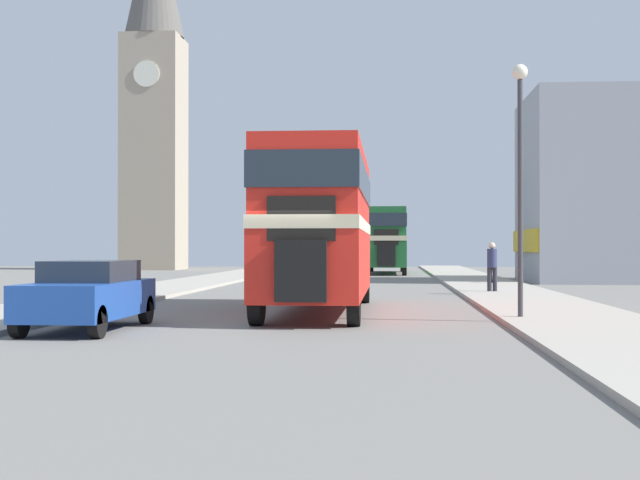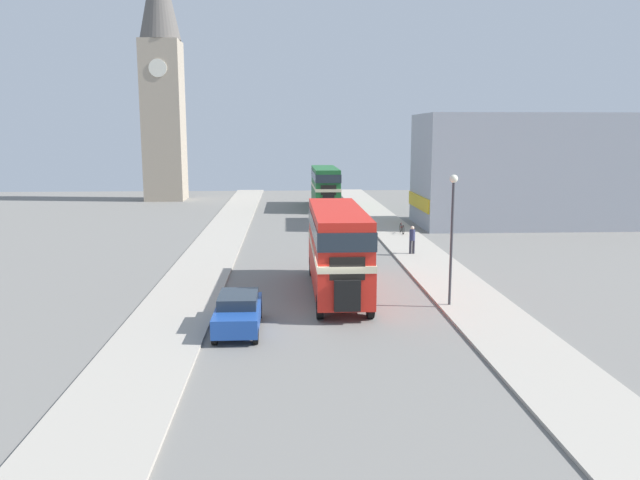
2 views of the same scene
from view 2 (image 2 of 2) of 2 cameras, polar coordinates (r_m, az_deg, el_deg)
name	(u,v)px [view 2 (image 2 of 2)]	position (r m, az deg, el deg)	size (l,w,h in m)	color
ground_plane	(330,317)	(26.89, 0.92, -7.04)	(120.00, 120.00, 0.00)	slate
sidewalk_right	(485,313)	(28.14, 14.85, -6.48)	(3.50, 120.00, 0.12)	#A8A093
sidewalk_left	(171,318)	(27.27, -13.49, -6.95)	(3.50, 120.00, 0.12)	#A8A093
double_decker_bus	(337,244)	(30.15, 1.61, -0.33)	(2.45, 10.22, 4.20)	red
bus_distant	(325,184)	(65.68, 0.47, 5.14)	(2.52, 11.00, 4.23)	#1E602D
car_parked_near	(238,312)	(25.17, -7.48, -6.51)	(1.72, 4.24, 1.45)	#1E479E
pedestrian_walking	(412,238)	(40.38, 8.43, 0.17)	(0.36, 0.36, 1.79)	#282833
bicycle_on_pavement	(402,229)	(48.67, 7.50, 1.04)	(0.05, 1.76, 0.78)	black
street_lamp	(452,221)	(28.16, 12.00, 1.75)	(0.36, 0.36, 5.86)	#38383D
church_tower	(162,70)	(76.10, -14.27, 14.84)	(4.66, 4.66, 29.19)	tan
shop_building_block	(523,170)	(55.62, 18.08, 6.07)	(17.72, 8.21, 9.36)	#999EA8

